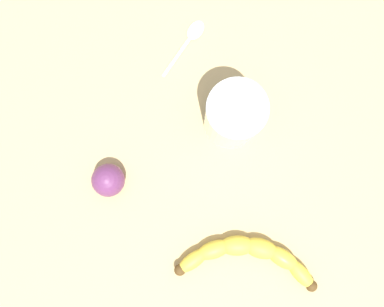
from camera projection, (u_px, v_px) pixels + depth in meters
The scene contains 5 objects.
wooden_tabletop at pixel (206, 186), 76.06cm from camera, with size 120.00×120.00×3.00cm, color tan.
banana at pixel (248, 255), 72.06cm from camera, with size 14.06×19.34×3.11cm.
smoothie_glass at pixel (234, 116), 69.36cm from camera, with size 8.64×8.64×12.67cm.
plum_fruit at pixel (108, 180), 72.04cm from camera, with size 5.21×5.21×5.21cm, color #6B3360.
teaspoon at pixel (193, 33), 76.38cm from camera, with size 11.28×2.70×0.80cm.
Camera 1 is at (2.58, -0.89, 77.73)cm, focal length 43.55 mm.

